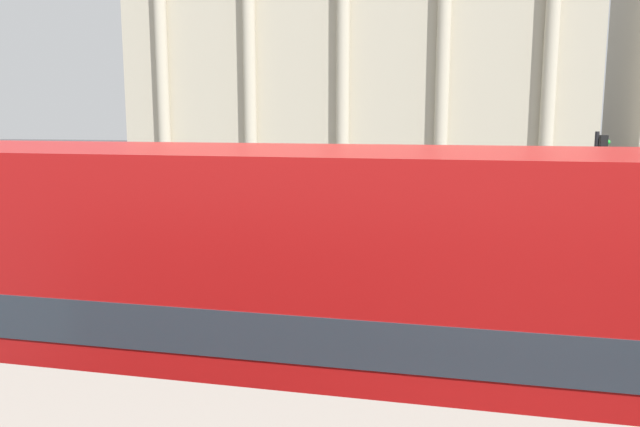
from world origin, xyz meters
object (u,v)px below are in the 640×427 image
object	(u,v)px
traffic_light_mid	(597,181)
pedestrian_red	(410,207)
plaza_building_left	(360,55)
car_silver	(358,195)
traffic_light_near	(291,233)
double_decker_bus	(244,311)

from	to	relation	value
traffic_light_mid	pedestrian_red	distance (m)	7.30
pedestrian_red	plaza_building_left	bearing A→B (deg)	-7.60
plaza_building_left	car_silver	world-z (taller)	plaza_building_left
traffic_light_mid	pedestrian_red	bearing A→B (deg)	142.25
car_silver	traffic_light_mid	bearing A→B (deg)	57.14
pedestrian_red	traffic_light_mid	bearing A→B (deg)	-148.56
car_silver	pedestrian_red	world-z (taller)	pedestrian_red
traffic_light_near	car_silver	size ratio (longest dim) A/B	0.78
plaza_building_left	traffic_light_mid	xyz separation A→B (m)	(11.86, -30.84, -6.54)
double_decker_bus	car_silver	xyz separation A→B (m)	(-2.39, 22.80, -1.61)
traffic_light_mid	double_decker_bus	bearing A→B (deg)	-116.03
pedestrian_red	car_silver	bearing A→B (deg)	6.09
double_decker_bus	plaza_building_left	xyz separation A→B (m)	(-5.68, 43.50, 6.85)
plaza_building_left	traffic_light_mid	bearing A→B (deg)	-68.97
double_decker_bus	pedestrian_red	xyz separation A→B (m)	(0.54, 17.03, -1.25)
double_decker_bus	pedestrian_red	size ratio (longest dim) A/B	5.61
traffic_light_mid	car_silver	world-z (taller)	traffic_light_mid
traffic_light_near	pedestrian_red	bearing A→B (deg)	82.80
plaza_building_left	pedestrian_red	distance (m)	28.38
plaza_building_left	double_decker_bus	bearing A→B (deg)	-82.57
car_silver	double_decker_bus	bearing A→B (deg)	22.92
plaza_building_left	traffic_light_near	world-z (taller)	plaza_building_left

